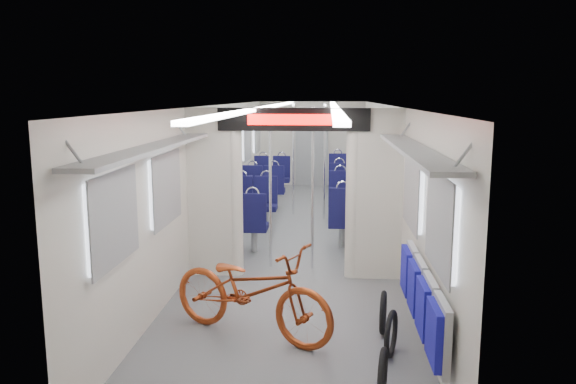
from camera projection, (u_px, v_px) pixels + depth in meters
The scene contains 14 objects.
carriage at pixel (300, 154), 9.24m from camera, with size 12.00×12.02×2.31m.
bicycle at pixel (251, 290), 5.73m from camera, with size 0.66×1.89×0.99m, color #993916.
flip_bench at pixel (421, 298), 5.28m from camera, with size 0.12×2.15×0.56m.
bike_hoop_a at pixel (382, 379), 4.53m from camera, with size 0.46×0.46×0.05m, color black.
bike_hoop_b at pixel (391, 336), 5.32m from camera, with size 0.46×0.46×0.05m, color black.
bike_hoop_c at pixel (383, 315), 5.85m from camera, with size 0.46×0.46×0.05m, color black.
seat_bay_near_left at pixel (247, 209), 9.67m from camera, with size 0.89×2.00×1.08m.
seat_bay_near_right at pixel (354, 204), 9.98m from camera, with size 0.93×2.16×1.12m.
seat_bay_far_left at pixel (268, 179), 13.07m from camera, with size 0.90×2.03×1.09m.
seat_bay_far_right at pixel (348, 177), 13.29m from camera, with size 0.92×2.14×1.12m.
stanchion_near_left at pixel (270, 189), 7.99m from camera, with size 0.04×0.04×2.30m, color silver.
stanchion_near_right at pixel (313, 190), 7.90m from camera, with size 0.04×0.04×2.30m, color silver.
stanchion_far_left at pixel (293, 160), 11.58m from camera, with size 0.05×0.05×2.30m, color silver.
stanchion_far_right at pixel (324, 162), 11.12m from camera, with size 0.04×0.04×2.30m, color silver.
Camera 1 is at (0.46, -9.46, 2.46)m, focal length 35.00 mm.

